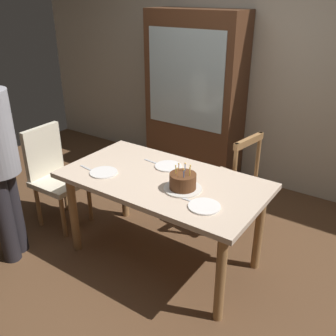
{
  "coord_description": "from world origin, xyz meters",
  "views": [
    {
      "loc": [
        1.5,
        -2.12,
        2.08
      ],
      "look_at": [
        0.05,
        0.0,
        0.86
      ],
      "focal_mm": 40.27,
      "sensor_mm": 36.0,
      "label": 1
    }
  ],
  "objects_px": {
    "dining_table": "(163,189)",
    "plate_far_side": "(168,166)",
    "plate_near_celebrant": "(104,172)",
    "chair_upholstered": "(54,171)",
    "birthday_cake": "(183,182)",
    "china_cabinet": "(195,98)",
    "chair_spindle_back": "(229,183)",
    "plate_near_guest": "(204,206)"
  },
  "relations": [
    {
      "from": "birthday_cake",
      "to": "plate_near_celebrant",
      "type": "relative_size",
      "value": 1.27
    },
    {
      "from": "plate_near_celebrant",
      "to": "chair_spindle_back",
      "type": "height_order",
      "value": "chair_spindle_back"
    },
    {
      "from": "dining_table",
      "to": "plate_near_guest",
      "type": "distance_m",
      "value": 0.53
    },
    {
      "from": "plate_near_celebrant",
      "to": "plate_far_side",
      "type": "relative_size",
      "value": 1.0
    },
    {
      "from": "plate_near_celebrant",
      "to": "china_cabinet",
      "type": "distance_m",
      "value": 1.77
    },
    {
      "from": "plate_near_celebrant",
      "to": "china_cabinet",
      "type": "bearing_deg",
      "value": 96.75
    },
    {
      "from": "dining_table",
      "to": "plate_near_guest",
      "type": "bearing_deg",
      "value": -22.05
    },
    {
      "from": "dining_table",
      "to": "plate_far_side",
      "type": "height_order",
      "value": "plate_far_side"
    },
    {
      "from": "dining_table",
      "to": "chair_spindle_back",
      "type": "height_order",
      "value": "chair_spindle_back"
    },
    {
      "from": "chair_spindle_back",
      "to": "chair_upholstered",
      "type": "height_order",
      "value": "same"
    },
    {
      "from": "china_cabinet",
      "to": "dining_table",
      "type": "bearing_deg",
      "value": -67.53
    },
    {
      "from": "birthday_cake",
      "to": "plate_near_guest",
      "type": "distance_m",
      "value": 0.29
    },
    {
      "from": "dining_table",
      "to": "plate_near_celebrant",
      "type": "distance_m",
      "value": 0.49
    },
    {
      "from": "birthday_cake",
      "to": "dining_table",
      "type": "bearing_deg",
      "value": 164.14
    },
    {
      "from": "plate_near_guest",
      "to": "plate_near_celebrant",
      "type": "bearing_deg",
      "value": 180.0
    },
    {
      "from": "dining_table",
      "to": "chair_upholstered",
      "type": "distance_m",
      "value": 1.2
    },
    {
      "from": "birthday_cake",
      "to": "plate_near_celebrant",
      "type": "bearing_deg",
      "value": -168.89
    },
    {
      "from": "dining_table",
      "to": "china_cabinet",
      "type": "xyz_separation_m",
      "value": [
        -0.64,
        1.56,
        0.29
      ]
    },
    {
      "from": "china_cabinet",
      "to": "birthday_cake",
      "type": "bearing_deg",
      "value": -61.84
    },
    {
      "from": "plate_near_celebrant",
      "to": "plate_far_side",
      "type": "bearing_deg",
      "value": 47.2
    },
    {
      "from": "plate_near_celebrant",
      "to": "plate_near_guest",
      "type": "bearing_deg",
      "value": 0.0
    },
    {
      "from": "birthday_cake",
      "to": "chair_spindle_back",
      "type": "distance_m",
      "value": 0.88
    },
    {
      "from": "dining_table",
      "to": "chair_spindle_back",
      "type": "bearing_deg",
      "value": 73.5
    },
    {
      "from": "birthday_cake",
      "to": "china_cabinet",
      "type": "distance_m",
      "value": 1.84
    },
    {
      "from": "chair_spindle_back",
      "to": "chair_upholstered",
      "type": "bearing_deg",
      "value": -148.95
    },
    {
      "from": "dining_table",
      "to": "plate_far_side",
      "type": "relative_size",
      "value": 7.23
    },
    {
      "from": "plate_near_guest",
      "to": "dining_table",
      "type": "bearing_deg",
      "value": 157.95
    },
    {
      "from": "birthday_cake",
      "to": "china_cabinet",
      "type": "xyz_separation_m",
      "value": [
        -0.87,
        1.62,
        0.14
      ]
    },
    {
      "from": "birthday_cake",
      "to": "chair_spindle_back",
      "type": "xyz_separation_m",
      "value": [
        -0.0,
        0.81,
        -0.36
      ]
    },
    {
      "from": "dining_table",
      "to": "plate_near_guest",
      "type": "height_order",
      "value": "plate_near_guest"
    },
    {
      "from": "plate_near_celebrant",
      "to": "plate_far_side",
      "type": "height_order",
      "value": "same"
    },
    {
      "from": "plate_near_celebrant",
      "to": "plate_near_guest",
      "type": "xyz_separation_m",
      "value": [
        0.91,
        0.0,
        0.0
      ]
    },
    {
      "from": "china_cabinet",
      "to": "plate_near_guest",
      "type": "bearing_deg",
      "value": -57.36
    },
    {
      "from": "plate_near_celebrant",
      "to": "plate_near_guest",
      "type": "distance_m",
      "value": 0.91
    },
    {
      "from": "plate_near_guest",
      "to": "chair_spindle_back",
      "type": "height_order",
      "value": "chair_spindle_back"
    },
    {
      "from": "china_cabinet",
      "to": "plate_far_side",
      "type": "bearing_deg",
      "value": -67.51
    },
    {
      "from": "birthday_cake",
      "to": "plate_far_side",
      "type": "xyz_separation_m",
      "value": [
        -0.3,
        0.26,
        -0.05
      ]
    },
    {
      "from": "plate_near_celebrant",
      "to": "chair_upholstered",
      "type": "relative_size",
      "value": 0.23
    },
    {
      "from": "plate_near_guest",
      "to": "birthday_cake",
      "type": "bearing_deg",
      "value": 152.92
    },
    {
      "from": "plate_near_guest",
      "to": "chair_upholstered",
      "type": "distance_m",
      "value": 1.68
    },
    {
      "from": "plate_far_side",
      "to": "chair_upholstered",
      "type": "height_order",
      "value": "chair_upholstered"
    },
    {
      "from": "plate_near_guest",
      "to": "china_cabinet",
      "type": "height_order",
      "value": "china_cabinet"
    }
  ]
}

